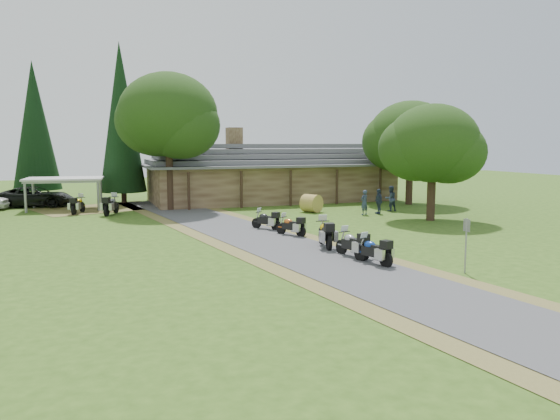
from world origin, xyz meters
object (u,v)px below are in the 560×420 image
object	(u,v)px
carport	(65,194)
hay_bale	(311,203)
motorcycle_row_a	(373,249)
motorcycle_row_b	(352,243)
motorcycle_carport_a	(78,204)
car_dark_suv	(35,192)
motorcycle_row_d	(291,225)
motorcycle_row_c	(325,232)
motorcycle_row_e	(266,219)
motorcycle_carport_b	(111,204)
lodge	(272,172)

from	to	relation	value
carport	hay_bale	bearing A→B (deg)	-20.04
motorcycle_row_a	hay_bale	size ratio (longest dim) A/B	1.42
motorcycle_row_b	motorcycle_carport_a	distance (m)	22.66
car_dark_suv	motorcycle_row_d	distance (m)	23.61
motorcycle_carport_a	motorcycle_row_a	bearing A→B (deg)	-130.56
car_dark_suv	motorcycle_row_a	world-z (taller)	car_dark_suv
carport	motorcycle_row_d	size ratio (longest dim) A/B	3.17
motorcycle_row_c	motorcycle_row_e	size ratio (longest dim) A/B	1.22
motorcycle_row_b	hay_bale	distance (m)	15.47
motorcycle_row_d	motorcycle_carport_b	world-z (taller)	motorcycle_carport_b
motorcycle_row_c	motorcycle_carport_a	size ratio (longest dim) A/B	1.08
carport	motorcycle_row_d	bearing A→B (deg)	-49.75
motorcycle_row_d	hay_bale	xyz separation A→B (m)	(4.98, 8.71, 0.05)
motorcycle_row_c	motorcycle_carport_b	xyz separation A→B (m)	(-8.79, 15.84, 0.00)
motorcycle_row_b	motorcycle_row_c	xyz separation A→B (m)	(-0.12, 2.48, 0.08)
motorcycle_row_d	motorcycle_carport_b	bearing A→B (deg)	4.87
motorcycle_row_c	hay_bale	world-z (taller)	motorcycle_row_c
lodge	hay_bale	size ratio (longest dim) A/B	16.79
motorcycle_carport_b	hay_bale	xyz separation A→B (m)	(13.45, -3.53, -0.09)
motorcycle_row_a	motorcycle_row_d	size ratio (longest dim) A/B	1.05
carport	motorcycle_carport_a	size ratio (longest dim) A/B	2.78
carport	motorcycle_row_c	size ratio (longest dim) A/B	2.57
lodge	motorcycle_carport_a	distance (m)	16.14
car_dark_suv	motorcycle_carport_a	xyz separation A→B (m)	(3.12, -5.51, -0.51)
motorcycle_row_c	motorcycle_row_d	xyz separation A→B (m)	(-0.33, 3.61, -0.13)
motorcycle_carport_b	hay_bale	size ratio (longest dim) A/B	1.66
carport	motorcycle_row_c	world-z (taller)	carport
lodge	motorcycle_row_e	bearing A→B (deg)	-110.54
hay_bale	carport	bearing A→B (deg)	154.38
lodge	carport	world-z (taller)	lodge
motorcycle_row_b	hay_bale	world-z (taller)	motorcycle_row_b
lodge	car_dark_suv	size ratio (longest dim) A/B	3.49
motorcycle_row_d	motorcycle_carport_b	distance (m)	14.88
motorcycle_carport_b	carport	bearing A→B (deg)	59.14
car_dark_suv	motorcycle_row_c	distance (m)	26.79
motorcycle_row_e	hay_bale	bearing A→B (deg)	-76.49
car_dark_suv	motorcycle_carport_b	world-z (taller)	car_dark_suv
lodge	motorcycle_row_d	world-z (taller)	lodge
motorcycle_row_a	hay_bale	bearing A→B (deg)	-30.85
car_dark_suv	motorcycle_row_e	bearing A→B (deg)	-128.68
carport	motorcycle_row_e	xyz separation A→B (m)	(10.92, -14.17, -0.58)
motorcycle_row_a	motorcycle_row_c	bearing A→B (deg)	-11.96
motorcycle_row_a	motorcycle_row_e	world-z (taller)	motorcycle_row_a
carport	lodge	bearing A→B (deg)	8.11
motorcycle_carport_b	hay_bale	bearing A→B (deg)	-80.16
motorcycle_carport_a	hay_bale	distance (m)	16.37
hay_bale	lodge	bearing A→B (deg)	89.78
motorcycle_row_c	motorcycle_row_e	xyz separation A→B (m)	(-0.89, 6.04, -0.13)
motorcycle_row_b	motorcycle_carport_b	xyz separation A→B (m)	(-8.92, 18.32, 0.08)
motorcycle_row_e	motorcycle_carport_a	distance (m)	15.09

